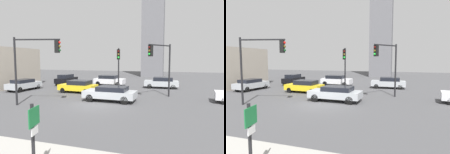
% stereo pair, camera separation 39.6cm
% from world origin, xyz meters
% --- Properties ---
extents(ground_plane, '(93.90, 93.90, 0.00)m').
position_xyz_m(ground_plane, '(0.00, 0.00, 0.00)').
color(ground_plane, '#4C4C4F').
extents(direction_sign, '(0.19, 0.62, 2.28)m').
position_xyz_m(direction_sign, '(2.10, -9.83, 1.54)').
color(direction_sign, black).
rests_on(direction_sign, ground_plane).
extents(traffic_light_0, '(1.31, 4.23, 5.07)m').
position_xyz_m(traffic_light_0, '(0.29, 6.23, 3.63)').
color(traffic_light_0, black).
rests_on(traffic_light_0, ground_plane).
extents(traffic_light_1, '(3.72, 1.10, 5.47)m').
position_xyz_m(traffic_light_1, '(-4.47, -1.39, 3.95)').
color(traffic_light_1, black).
rests_on(traffic_light_1, ground_plane).
extents(traffic_light_2, '(1.92, 2.72, 5.21)m').
position_xyz_m(traffic_light_2, '(4.87, 4.53, 3.74)').
color(traffic_light_2, black).
rests_on(traffic_light_2, ground_plane).
extents(car_0, '(4.27, 2.12, 1.38)m').
position_xyz_m(car_0, '(-4.11, 5.21, 0.72)').
color(car_0, yellow).
rests_on(car_0, ground_plane).
extents(car_1, '(4.33, 1.97, 1.47)m').
position_xyz_m(car_1, '(-2.56, 11.75, 0.78)').
color(car_1, silver).
rests_on(car_1, ground_plane).
extents(car_3, '(4.67, 2.12, 1.34)m').
position_xyz_m(car_3, '(0.74, 1.89, 0.73)').
color(car_3, '#ADB2B7').
rests_on(car_3, ground_plane).
extents(car_4, '(4.34, 2.01, 1.41)m').
position_xyz_m(car_4, '(4.69, 11.48, 0.74)').
color(car_4, '#ADB2B7').
rests_on(car_4, ground_plane).
extents(car_5, '(2.09, 4.34, 1.35)m').
position_xyz_m(car_5, '(-11.08, 4.66, 0.73)').
color(car_5, '#ADB2B7').
rests_on(car_5, ground_plane).
extents(car_6, '(1.65, 4.04, 1.54)m').
position_xyz_m(car_6, '(-8.91, 10.81, 0.81)').
color(car_6, black).
rests_on(car_6, ground_plane).
extents(skyline_tower, '(4.55, 4.55, 27.63)m').
position_xyz_m(skyline_tower, '(1.84, 29.33, 13.82)').
color(skyline_tower, slate).
rests_on(skyline_tower, ground_plane).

